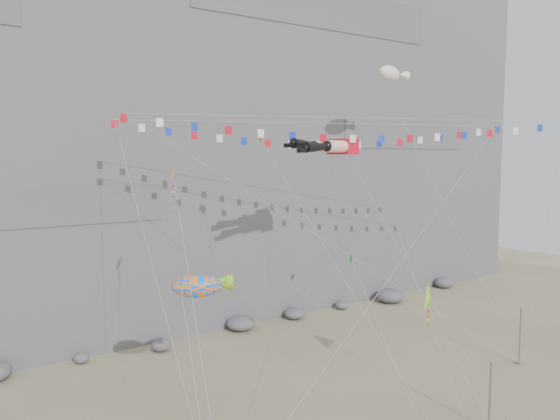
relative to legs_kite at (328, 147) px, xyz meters
name	(u,v)px	position (x,y,z in m)	size (l,w,h in m)	color
ground	(373,399)	(-0.45, -5.31, -16.38)	(120.00, 120.00, 0.00)	tan
cliff	(170,70)	(-0.45, 26.69, 8.62)	(80.00, 28.00, 50.00)	slate
talus_boulders	(241,324)	(-0.45, 11.69, -15.78)	(60.00, 3.00, 1.20)	slate
anchor_pole_center	(490,396)	(2.28, -11.99, -14.34)	(0.12, 0.12, 4.08)	slate
anchor_pole_right	(520,336)	(12.97, -7.16, -14.20)	(0.12, 0.12, 4.36)	slate
legs_kite	(328,147)	(0.00, 0.00, 0.00)	(6.56, 15.19, 21.54)	red
flag_banner_upper	(325,123)	(1.83, 2.60, 1.80)	(30.82, 17.58, 27.38)	red
flag_banner_lower	(368,118)	(2.75, -1.06, 2.02)	(31.59, 12.11, 21.96)	red
harlequin_kite	(173,175)	(-12.24, -1.25, -1.73)	(1.99, 8.48, 16.61)	red
fish_windsock	(197,286)	(-11.74, -3.07, -7.79)	(4.62, 7.96, 11.09)	orange
delta_kite	(429,299)	(2.98, -6.83, -9.92)	(2.19, 8.26, 9.89)	yellow
blimp_windsock	(390,74)	(10.78, 4.82, 6.47)	(4.39, 13.77, 26.05)	white
small_kite_a	(265,146)	(-4.29, 1.59, 0.01)	(4.46, 13.00, 21.26)	#D65012
small_kite_b	(392,215)	(4.76, -1.67, -4.99)	(3.67, 10.00, 15.22)	purple
small_kite_c	(352,261)	(-0.86, -3.60, -7.52)	(2.04, 8.74, 12.15)	#179527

